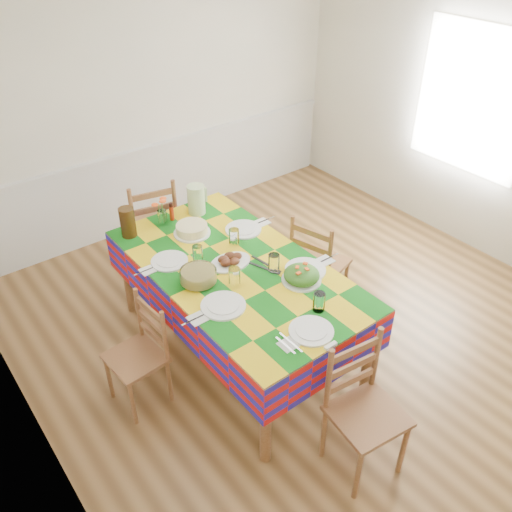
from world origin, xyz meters
The scene contains 23 objects.
room centered at (0.00, 0.00, 1.35)m, with size 4.58×5.08×2.78m.
wainscot centered at (0.00, 2.48, 0.49)m, with size 4.41×0.06×0.92m.
window_right centered at (2.23, 0.30, 1.50)m, with size 1.40×1.40×0.00m, color white.
dining_table centered at (-0.64, 0.24, 0.74)m, with size 1.15×2.14×0.83m.
setting_near_head centered at (-0.61, -0.59, 0.86)m, with size 0.48×0.32×0.14m.
setting_left_near centered at (-0.91, -0.03, 0.87)m, with size 0.57×0.34×0.15m.
setting_left_far centered at (-0.94, 0.56, 0.86)m, with size 0.52×0.31×0.14m.
setting_right_near centered at (-0.31, -0.07, 0.87)m, with size 0.58×0.34×0.15m.
setting_right_far centered at (-0.34, 0.57, 0.87)m, with size 0.57×0.33×0.15m.
meat_platter centered at (-0.64, 0.30, 0.86)m, with size 0.34×0.24×0.07m.
salad_platter centered at (-0.36, -0.19, 0.88)m, with size 0.29×0.29×0.12m.
pasta_bowl centered at (-0.96, 0.26, 0.88)m, with size 0.27×0.27×0.10m.
cake centered at (-0.65, 0.84, 0.87)m, with size 0.31×0.31×0.08m.
serving_utensils centered at (-0.46, 0.11, 0.84)m, with size 0.14×0.32×0.01m.
flower_vase centered at (-0.76, 1.12, 0.94)m, with size 0.15×0.13×0.25m.
hot_sauce centered at (-0.67, 1.13, 0.91)m, with size 0.04×0.04×0.16m, color red.
green_pitcher centered at (-0.43, 1.11, 0.96)m, with size 0.15×0.15×0.26m, color #AECD91.
tea_pitcher centered at (-1.07, 1.13, 0.96)m, with size 0.13×0.13×0.25m, color #331F0B.
name_card centered at (-0.67, -0.82, 0.84)m, with size 0.09×0.03×0.02m, color white.
chair_near centered at (-0.63, -1.12, 0.49)m, with size 0.49×0.47×0.99m.
chair_far centered at (-0.65, 1.59, 0.52)m, with size 0.55×0.53×1.05m.
chair_left centered at (-1.50, 0.24, 0.43)m, with size 0.40×0.41×0.87m.
chair_right centered at (0.22, 0.22, 0.48)m, with size 0.51×0.53×0.98m.
Camera 1 is at (-2.54, -2.48, 3.26)m, focal length 38.00 mm.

